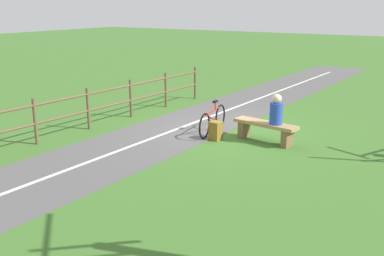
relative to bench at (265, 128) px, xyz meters
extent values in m
plane|color=#3D6B28|center=(1.45, -0.37, -0.33)|extent=(80.00, 80.00, 0.00)
cube|color=#565454|center=(2.54, 3.63, -0.32)|extent=(3.75, 36.06, 0.02)
cube|color=silver|center=(2.54, 3.63, -0.31)|extent=(1.21, 31.98, 0.00)
cube|color=#A88456|center=(0.00, 0.00, 0.12)|extent=(1.67, 0.64, 0.08)
cube|color=brown|center=(-0.61, 0.09, -0.13)|extent=(0.21, 0.38, 0.41)
cube|color=brown|center=(0.61, -0.09, -0.13)|extent=(0.21, 0.38, 0.41)
cylinder|color=#2847B7|center=(-0.28, 0.04, 0.41)|extent=(0.36, 0.36, 0.51)
sphere|color=beige|center=(-0.28, 0.04, 0.77)|extent=(0.23, 0.23, 0.23)
torus|color=black|center=(1.37, 0.58, -0.01)|extent=(0.14, 0.65, 0.65)
torus|color=black|center=(1.52, -0.50, -0.01)|extent=(0.14, 0.65, 0.65)
cylinder|color=red|center=(1.45, 0.04, 0.27)|extent=(0.17, 0.92, 0.04)
cylinder|color=red|center=(1.42, 0.20, 0.13)|extent=(0.13, 0.67, 0.31)
cylinder|color=red|center=(1.47, -0.12, 0.37)|extent=(0.03, 0.03, 0.20)
cube|color=black|center=(1.47, -0.12, 0.48)|extent=(0.11, 0.21, 0.05)
cube|color=olive|center=(1.09, 0.51, -0.10)|extent=(0.28, 0.28, 0.46)
cube|color=#A57A2A|center=(1.08, 0.36, -0.17)|extent=(0.19, 0.06, 0.21)
cylinder|color=brown|center=(4.20, -3.50, 0.23)|extent=(0.08, 0.08, 1.12)
cylinder|color=brown|center=(4.28, -1.85, 0.23)|extent=(0.08, 0.08, 1.12)
cylinder|color=brown|center=(4.36, -0.19, 0.23)|extent=(0.08, 0.08, 1.12)
cylinder|color=brown|center=(4.44, 1.46, 0.23)|extent=(0.08, 0.08, 1.12)
cylinder|color=brown|center=(4.52, 3.12, 0.23)|extent=(0.08, 0.08, 1.12)
cylinder|color=brown|center=(4.44, 1.46, 0.62)|extent=(0.54, 9.94, 0.06)
cylinder|color=brown|center=(4.44, 1.46, 0.17)|extent=(0.54, 9.94, 0.06)
camera|label=1|loc=(-4.19, 9.91, 2.92)|focal=42.56mm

